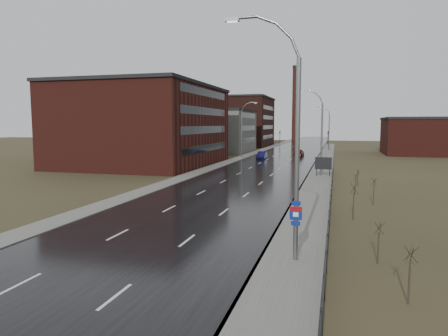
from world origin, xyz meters
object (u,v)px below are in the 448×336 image
Objects in this scene: streetlight_main at (291,141)px; billboard at (323,164)px; car_far at (299,153)px; car_near at (262,155)px.

streetlight_main is 4.59× the size of billboard.
billboard reaches higher than car_far.
car_near is 11.17m from car_far.
car_near is at bearing 101.52° from streetlight_main.
car_far is at bearing 94.64° from streetlight_main.
streetlight_main is at bearing -91.07° from billboard.
car_near is at bearing 57.46° from car_far.
streetlight_main reaches higher than car_near.
billboard is at bearing 88.93° from streetlight_main.
streetlight_main is 59.88m from car_near.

